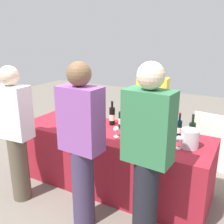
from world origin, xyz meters
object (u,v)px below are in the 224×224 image
(guest_1, at_px, (82,142))
(wine_bottle_2, at_px, (121,120))
(wine_bottle_0, at_px, (86,115))
(wine_bottle_5, at_px, (192,131))
(wine_glass_1, at_px, (116,130))
(wine_glass_3, at_px, (146,134))
(wine_bottle_4, at_px, (179,129))
(menu_board, at_px, (214,143))
(server_pouring, at_px, (151,115))
(wine_glass_5, at_px, (179,139))
(wine_glass_2, at_px, (135,131))
(guest_0, at_px, (15,131))
(wine_glass_4, at_px, (157,140))
(guest_2, at_px, (147,153))
(ice_bucket, at_px, (190,139))
(wine_bottle_3, at_px, (165,126))
(wine_bottle_1, at_px, (112,116))
(wine_glass_0, at_px, (60,116))

(guest_1, bearing_deg, wine_bottle_2, 95.36)
(wine_bottle_0, distance_m, wine_bottle_5, 1.38)
(wine_bottle_0, height_order, wine_glass_1, wine_bottle_0)
(wine_glass_1, distance_m, wine_glass_3, 0.36)
(wine_bottle_4, height_order, menu_board, wine_bottle_4)
(wine_bottle_4, xyz_separation_m, guest_1, (-0.70, -0.98, 0.05))
(server_pouring, distance_m, menu_board, 1.01)
(wine_glass_5, distance_m, guest_1, 1.02)
(menu_board, bearing_deg, wine_glass_3, -107.88)
(wine_glass_2, height_order, menu_board, wine_glass_2)
(wine_bottle_2, relative_size, guest_0, 0.19)
(wine_glass_3, bearing_deg, wine_glass_4, -24.85)
(wine_glass_2, bearing_deg, wine_glass_4, -22.37)
(wine_glass_3, distance_m, guest_2, 0.62)
(wine_bottle_4, relative_size, wine_glass_4, 2.27)
(wine_glass_1, relative_size, wine_glass_2, 0.99)
(wine_bottle_0, relative_size, ice_bucket, 1.58)
(ice_bucket, xyz_separation_m, guest_1, (-0.87, -0.74, 0.06))
(wine_bottle_4, xyz_separation_m, wine_glass_3, (-0.28, -0.34, -0.00))
(wine_bottle_3, bearing_deg, menu_board, 61.22)
(wine_bottle_5, bearing_deg, wine_glass_2, -156.06)
(wine_bottle_1, distance_m, menu_board, 1.55)
(wine_bottle_2, bearing_deg, wine_bottle_0, -171.89)
(wine_bottle_0, height_order, wine_glass_0, wine_bottle_0)
(wine_glass_5, distance_m, guest_2, 0.60)
(wine_glass_0, bearing_deg, wine_glass_5, -1.44)
(wine_bottle_2, distance_m, wine_glass_1, 0.30)
(server_pouring, bearing_deg, wine_glass_3, 99.29)
(wine_bottle_0, relative_size, wine_glass_0, 2.23)
(wine_glass_0, bearing_deg, guest_1, -39.09)
(wine_bottle_1, bearing_deg, wine_glass_4, -27.69)
(wine_bottle_2, height_order, server_pouring, server_pouring)
(wine_bottle_2, height_order, menu_board, wine_bottle_2)
(wine_glass_3, xyz_separation_m, wine_glass_4, (0.16, -0.07, -0.01))
(wine_bottle_1, xyz_separation_m, menu_board, (1.21, 0.86, -0.46))
(wine_bottle_2, height_order, guest_1, guest_1)
(wine_bottle_2, height_order, wine_glass_0, wine_bottle_2)
(wine_bottle_2, distance_m, wine_glass_5, 0.85)
(wine_bottle_3, distance_m, server_pouring, 0.56)
(wine_bottle_4, relative_size, wine_glass_2, 2.29)
(wine_bottle_5, xyz_separation_m, wine_glass_0, (-1.71, -0.26, -0.01))
(wine_glass_0, bearing_deg, wine_bottle_2, 14.89)
(menu_board, bearing_deg, guest_1, -110.00)
(wine_bottle_1, bearing_deg, server_pouring, 47.55)
(menu_board, bearing_deg, wine_bottle_3, -109.77)
(wine_glass_5, height_order, ice_bucket, ice_bucket)
(wine_glass_1, xyz_separation_m, guest_0, (-0.96, -0.64, 0.02))
(wine_bottle_5, xyz_separation_m, wine_glass_1, (-0.80, -0.33, -0.02))
(wine_bottle_0, relative_size, wine_bottle_3, 1.02)
(wine_glass_4, relative_size, guest_1, 0.08)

